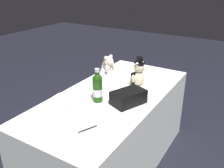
# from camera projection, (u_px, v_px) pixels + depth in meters

# --- Properties ---
(ground_plane) EXTENTS (12.00, 12.00, 0.00)m
(ground_plane) POSITION_uv_depth(u_px,v_px,m) (112.00, 162.00, 2.54)
(ground_plane) COLOR black
(reception_table) EXTENTS (1.78, 0.83, 0.77)m
(reception_table) POSITION_uv_depth(u_px,v_px,m) (112.00, 130.00, 2.38)
(reception_table) COLOR white
(reception_table) RESTS_ON ground_plane
(teddy_bear_groom) EXTENTS (0.16, 0.15, 0.28)m
(teddy_bear_groom) POSITION_uv_depth(u_px,v_px,m) (138.00, 74.00, 2.39)
(teddy_bear_groom) COLOR beige
(teddy_bear_groom) RESTS_ON reception_table
(teddy_bear_bride) EXTENTS (0.17, 0.22, 0.26)m
(teddy_bear_bride) POSITION_uv_depth(u_px,v_px,m) (107.00, 69.00, 2.52)
(teddy_bear_bride) COLOR white
(teddy_bear_bride) RESTS_ON reception_table
(champagne_bottle) EXTENTS (0.08, 0.08, 0.29)m
(champagne_bottle) POSITION_uv_depth(u_px,v_px,m) (98.00, 88.00, 2.06)
(champagne_bottle) COLOR #1C470F
(champagne_bottle) RESTS_ON reception_table
(signing_pen) EXTENTS (0.14, 0.07, 0.01)m
(signing_pen) POSITION_uv_depth(u_px,v_px,m) (88.00, 129.00, 1.72)
(signing_pen) COLOR black
(signing_pen) RESTS_ON reception_table
(gift_case_black) EXTENTS (0.32, 0.26, 0.11)m
(gift_case_black) POSITION_uv_depth(u_px,v_px,m) (128.00, 97.00, 2.04)
(gift_case_black) COLOR black
(gift_case_black) RESTS_ON reception_table
(guestbook) EXTENTS (0.25, 0.30, 0.02)m
(guestbook) POSITION_uv_depth(u_px,v_px,m) (64.00, 102.00, 2.07)
(guestbook) COLOR white
(guestbook) RESTS_ON reception_table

